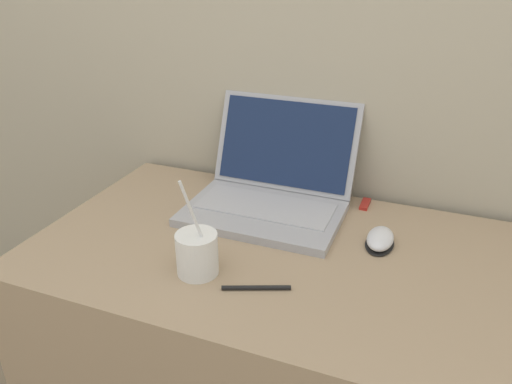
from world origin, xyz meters
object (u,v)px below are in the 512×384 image
drink_cup (197,253)px  pen (256,288)px  usb_stick (365,204)px  computer_mouse (380,239)px  laptop (271,187)px

drink_cup → pen: size_ratio=1.67×
pen → drink_cup: bearing=175.3°
drink_cup → usb_stick: drink_cup is taller
computer_mouse → usb_stick: (-0.06, 0.18, -0.01)m
drink_cup → pen: drink_cup is taller
laptop → usb_stick: size_ratio=6.19×
usb_stick → pen: 0.44m
laptop → drink_cup: bearing=-96.8°
computer_mouse → pen: computer_mouse is taller
drink_cup → computer_mouse: (0.32, 0.24, -0.03)m
computer_mouse → pen: bearing=-127.8°
drink_cup → computer_mouse: size_ratio=2.00×
usb_stick → pen: size_ratio=0.48×
drink_cup → computer_mouse: drink_cup is taller
laptop → usb_stick: laptop is taller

